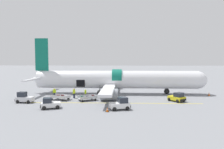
{
  "coord_description": "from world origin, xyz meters",
  "views": [
    {
      "loc": [
        2.12,
        -35.37,
        6.83
      ],
      "look_at": [
        0.17,
        2.07,
        4.25
      ],
      "focal_mm": 32.0,
      "sensor_mm": 36.0,
      "label": 1
    }
  ],
  "objects_px": {
    "baggage_tug_mid": "(120,104)",
    "baggage_tug_rear": "(177,98)",
    "airplane": "(115,80)",
    "suitcase_on_tarmac_upright": "(45,100)",
    "ground_crew_loader_b": "(54,92)",
    "ground_crew_loader_a": "(74,93)",
    "ground_crew_driver": "(85,93)",
    "baggage_tug_lead": "(50,104)",
    "baggage_cart_loading": "(60,97)",
    "baggage_tug_spare": "(24,98)",
    "baggage_cart_queued": "(88,98)"
  },
  "relations": [
    {
      "from": "baggage_cart_loading",
      "to": "ground_crew_loader_b",
      "type": "height_order",
      "value": "ground_crew_loader_b"
    },
    {
      "from": "ground_crew_loader_b",
      "to": "suitcase_on_tarmac_upright",
      "type": "relative_size",
      "value": 2.12
    },
    {
      "from": "baggage_cart_queued",
      "to": "baggage_tug_lead",
      "type": "bearing_deg",
      "value": -126.46
    },
    {
      "from": "baggage_cart_loading",
      "to": "baggage_cart_queued",
      "type": "distance_m",
      "value": 4.87
    },
    {
      "from": "baggage_tug_lead",
      "to": "ground_crew_loader_b",
      "type": "height_order",
      "value": "ground_crew_loader_b"
    },
    {
      "from": "baggage_tug_mid",
      "to": "baggage_tug_rear",
      "type": "height_order",
      "value": "baggage_tug_mid"
    },
    {
      "from": "ground_crew_loader_b",
      "to": "suitcase_on_tarmac_upright",
      "type": "bearing_deg",
      "value": -89.84
    },
    {
      "from": "baggage_tug_spare",
      "to": "ground_crew_loader_a",
      "type": "height_order",
      "value": "ground_crew_loader_a"
    },
    {
      "from": "ground_crew_driver",
      "to": "suitcase_on_tarmac_upright",
      "type": "relative_size",
      "value": 1.9
    },
    {
      "from": "baggage_cart_loading",
      "to": "ground_crew_driver",
      "type": "height_order",
      "value": "ground_crew_driver"
    },
    {
      "from": "baggage_tug_lead",
      "to": "ground_crew_driver",
      "type": "distance_m",
      "value": 9.38
    },
    {
      "from": "ground_crew_loader_a",
      "to": "suitcase_on_tarmac_upright",
      "type": "relative_size",
      "value": 2.25
    },
    {
      "from": "airplane",
      "to": "ground_crew_loader_a",
      "type": "height_order",
      "value": "airplane"
    },
    {
      "from": "baggage_tug_mid",
      "to": "baggage_cart_queued",
      "type": "bearing_deg",
      "value": 133.16
    },
    {
      "from": "baggage_tug_mid",
      "to": "baggage_tug_spare",
      "type": "xyz_separation_m",
      "value": [
        -15.74,
        3.7,
        0.0
      ]
    },
    {
      "from": "baggage_tug_lead",
      "to": "baggage_cart_queued",
      "type": "relative_size",
      "value": 0.76
    },
    {
      "from": "baggage_tug_mid",
      "to": "baggage_cart_queued",
      "type": "relative_size",
      "value": 0.78
    },
    {
      "from": "baggage_tug_rear",
      "to": "ground_crew_loader_a",
      "type": "height_order",
      "value": "ground_crew_loader_a"
    },
    {
      "from": "baggage_tug_mid",
      "to": "baggage_tug_rear",
      "type": "relative_size",
      "value": 1.02
    },
    {
      "from": "airplane",
      "to": "suitcase_on_tarmac_upright",
      "type": "xyz_separation_m",
      "value": [
        -11.18,
        -9.1,
        -2.52
      ]
    },
    {
      "from": "baggage_cart_loading",
      "to": "baggage_cart_queued",
      "type": "relative_size",
      "value": 1.04
    },
    {
      "from": "baggage_tug_spare",
      "to": "ground_crew_loader_a",
      "type": "distance_m",
      "value": 8.39
    },
    {
      "from": "baggage_tug_rear",
      "to": "baggage_tug_mid",
      "type": "bearing_deg",
      "value": -147.8
    },
    {
      "from": "baggage_tug_rear",
      "to": "ground_crew_driver",
      "type": "distance_m",
      "value": 16.29
    },
    {
      "from": "ground_crew_driver",
      "to": "baggage_cart_loading",
      "type": "bearing_deg",
      "value": -147.17
    },
    {
      "from": "baggage_tug_lead",
      "to": "baggage_cart_queued",
      "type": "height_order",
      "value": "baggage_tug_lead"
    },
    {
      "from": "airplane",
      "to": "ground_crew_loader_a",
      "type": "bearing_deg",
      "value": -143.2
    },
    {
      "from": "baggage_cart_queued",
      "to": "ground_crew_loader_b",
      "type": "height_order",
      "value": "ground_crew_loader_b"
    },
    {
      "from": "ground_crew_loader_a",
      "to": "baggage_tug_lead",
      "type": "bearing_deg",
      "value": -101.09
    },
    {
      "from": "ground_crew_loader_a",
      "to": "suitcase_on_tarmac_upright",
      "type": "height_order",
      "value": "ground_crew_loader_a"
    },
    {
      "from": "airplane",
      "to": "suitcase_on_tarmac_upright",
      "type": "relative_size",
      "value": 44.43
    },
    {
      "from": "ground_crew_loader_b",
      "to": "baggage_tug_mid",
      "type": "bearing_deg",
      "value": -35.04
    },
    {
      "from": "airplane",
      "to": "baggage_tug_mid",
      "type": "bearing_deg",
      "value": -84.61
    },
    {
      "from": "ground_crew_loader_b",
      "to": "suitcase_on_tarmac_upright",
      "type": "distance_m",
      "value": 4.47
    },
    {
      "from": "baggage_tug_lead",
      "to": "ground_crew_loader_a",
      "type": "relative_size",
      "value": 1.65
    },
    {
      "from": "baggage_cart_loading",
      "to": "ground_crew_loader_b",
      "type": "bearing_deg",
      "value": 126.9
    },
    {
      "from": "ground_crew_driver",
      "to": "baggage_tug_spare",
      "type": "bearing_deg",
      "value": -151.51
    },
    {
      "from": "baggage_tug_mid",
      "to": "ground_crew_loader_b",
      "type": "bearing_deg",
      "value": 144.96
    },
    {
      "from": "airplane",
      "to": "baggage_cart_loading",
      "type": "xyz_separation_m",
      "value": [
        -9.24,
        -7.27,
        -2.4
      ]
    },
    {
      "from": "baggage_tug_mid",
      "to": "ground_crew_loader_a",
      "type": "bearing_deg",
      "value": 136.92
    },
    {
      "from": "ground_crew_loader_b",
      "to": "baggage_tug_lead",
      "type": "bearing_deg",
      "value": -74.85
    },
    {
      "from": "airplane",
      "to": "baggage_cart_queued",
      "type": "height_order",
      "value": "airplane"
    },
    {
      "from": "airplane",
      "to": "baggage_tug_lead",
      "type": "distance_m",
      "value": 16.21
    },
    {
      "from": "baggage_tug_lead",
      "to": "baggage_tug_rear",
      "type": "xyz_separation_m",
      "value": [
        19.6,
        6.0,
        0.0
      ]
    },
    {
      "from": "baggage_tug_mid",
      "to": "airplane",
      "type": "bearing_deg",
      "value": 95.39
    },
    {
      "from": "ground_crew_loader_a",
      "to": "ground_crew_driver",
      "type": "bearing_deg",
      "value": 19.7
    },
    {
      "from": "baggage_tug_mid",
      "to": "ground_crew_loader_a",
      "type": "distance_m",
      "value": 11.67
    },
    {
      "from": "ground_crew_loader_b",
      "to": "suitcase_on_tarmac_upright",
      "type": "xyz_separation_m",
      "value": [
        0.01,
        -4.44,
        -0.56
      ]
    },
    {
      "from": "ground_crew_loader_a",
      "to": "ground_crew_loader_b",
      "type": "xyz_separation_m",
      "value": [
        -3.93,
        0.77,
        -0.06
      ]
    },
    {
      "from": "baggage_tug_rear",
      "to": "airplane",
      "type": "bearing_deg",
      "value": 145.45
    }
  ]
}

